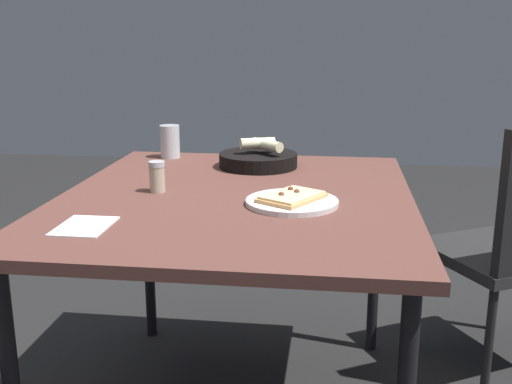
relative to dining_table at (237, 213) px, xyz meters
The scene contains 6 objects.
dining_table is the anchor object (origin of this frame).
pizza_plate 0.20m from the dining_table, 61.21° to the left, with size 0.25×0.25×0.04m.
bread_basket 0.38m from the dining_table, behind, with size 0.27×0.27×0.10m.
beer_glass 0.59m from the dining_table, 146.18° to the right, with size 0.07×0.07×0.12m.
pepper_shaker 0.25m from the dining_table, 88.34° to the right, with size 0.05×0.05×0.09m.
napkin 0.47m from the dining_table, 41.55° to the right, with size 0.16×0.12×0.00m.
Camera 1 is at (1.68, 0.28, 1.20)m, focal length 43.32 mm.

